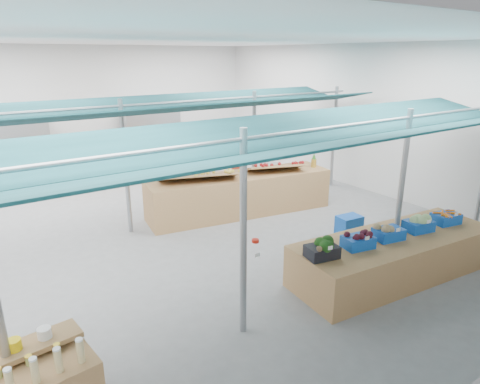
# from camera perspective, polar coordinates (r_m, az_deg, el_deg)

# --- Properties ---
(floor) EXTENTS (13.00, 13.00, 0.00)m
(floor) POSITION_cam_1_polar(r_m,az_deg,el_deg) (10.13, -8.01, -4.86)
(floor) COLOR slate
(floor) RESTS_ON ground
(hall) EXTENTS (13.00, 13.00, 13.00)m
(hall) POSITION_cam_1_polar(r_m,az_deg,el_deg) (10.74, -12.18, 10.85)
(hall) COLOR silver
(hall) RESTS_ON ground
(pole_grid) EXTENTS (10.00, 4.60, 3.00)m
(pole_grid) POSITION_cam_1_polar(r_m,az_deg,el_deg) (8.50, 1.39, 3.75)
(pole_grid) COLOR gray
(pole_grid) RESTS_ON floor
(awnings) EXTENTS (9.50, 7.08, 0.30)m
(awnings) POSITION_cam_1_polar(r_m,az_deg,el_deg) (8.31, 1.44, 10.24)
(awnings) COLOR #0B2C30
(awnings) RESTS_ON pole_grid
(back_shelving_left) EXTENTS (2.00, 0.50, 2.00)m
(back_shelving_left) POSITION_cam_1_polar(r_m,az_deg,el_deg) (14.78, -27.81, 4.54)
(back_shelving_left) COLOR #B23F33
(back_shelving_left) RESTS_ON floor
(back_shelving_right) EXTENTS (2.00, 0.50, 2.00)m
(back_shelving_right) POSITION_cam_1_polar(r_m,az_deg,el_deg) (15.91, -11.60, 7.06)
(back_shelving_right) COLOR #B23F33
(back_shelving_right) RESTS_ON floor
(veg_counter) EXTENTS (4.08, 1.72, 0.77)m
(veg_counter) POSITION_cam_1_polar(r_m,az_deg,el_deg) (8.35, 19.87, -8.03)
(veg_counter) COLOR olive
(veg_counter) RESTS_ON floor
(fruit_counter) EXTENTS (4.82, 1.90, 1.01)m
(fruit_counter) POSITION_cam_1_polar(r_m,az_deg,el_deg) (10.85, -0.01, -0.28)
(fruit_counter) COLOR olive
(fruit_counter) RESTS_ON floor
(far_counter) EXTENTS (4.73, 1.46, 0.84)m
(far_counter) POSITION_cam_1_polar(r_m,az_deg,el_deg) (14.08, -15.52, 2.96)
(far_counter) COLOR olive
(far_counter) RESTS_ON floor
(crate_stack) EXTENTS (0.54, 0.41, 0.61)m
(crate_stack) POSITION_cam_1_polar(r_m,az_deg,el_deg) (9.49, 14.28, -4.86)
(crate_stack) COLOR #104BB0
(crate_stack) RESTS_ON floor
(vendor_left) EXTENTS (0.75, 0.56, 1.88)m
(vendor_left) POSITION_cam_1_polar(r_m,az_deg,el_deg) (11.06, -8.40, 2.23)
(vendor_left) COLOR blue
(vendor_left) RESTS_ON floor
(vendor_right) EXTENTS (1.02, 0.86, 1.88)m
(vendor_right) POSITION_cam_1_polar(r_m,az_deg,el_deg) (11.93, -0.65, 3.58)
(vendor_right) COLOR #B42B16
(vendor_right) RESTS_ON floor
(crate_broccoli) EXTENTS (0.56, 0.45, 0.35)m
(crate_broccoli) POSITION_cam_1_polar(r_m,az_deg,el_deg) (7.01, 10.89, -7.38)
(crate_broccoli) COLOR black
(crate_broccoli) RESTS_ON veg_counter
(crate_beets) EXTENTS (0.56, 0.45, 0.29)m
(crate_beets) POSITION_cam_1_polar(r_m,az_deg,el_deg) (7.50, 15.47, -6.20)
(crate_beets) COLOR #104BB0
(crate_beets) RESTS_ON veg_counter
(crate_celeriac) EXTENTS (0.56, 0.45, 0.31)m
(crate_celeriac) POSITION_cam_1_polar(r_m,az_deg,el_deg) (7.99, 19.21, -4.98)
(crate_celeriac) COLOR #104BB0
(crate_celeriac) RESTS_ON veg_counter
(crate_cabbage) EXTENTS (0.56, 0.45, 0.35)m
(crate_cabbage) POSITION_cam_1_polar(r_m,az_deg,el_deg) (8.54, 22.73, -3.80)
(crate_cabbage) COLOR #104BB0
(crate_cabbage) RESTS_ON veg_counter
(crate_carrots) EXTENTS (0.56, 0.45, 0.29)m
(crate_carrots) POSITION_cam_1_polar(r_m,az_deg,el_deg) (9.15, 25.75, -3.12)
(crate_carrots) COLOR #104BB0
(crate_carrots) RESTS_ON veg_counter
(sparrow) EXTENTS (0.12, 0.09, 0.11)m
(sparrow) POSITION_cam_1_polar(r_m,az_deg,el_deg) (6.78, 10.52, -7.45)
(sparrow) COLOR brown
(sparrow) RESTS_ON crate_broccoli
(pole_ribbon) EXTENTS (0.12, 0.12, 0.28)m
(pole_ribbon) POSITION_cam_1_polar(r_m,az_deg,el_deg) (6.75, 2.09, -6.70)
(pole_ribbon) COLOR red
(pole_ribbon) RESTS_ON pole_grid
(apple_heap_yellow) EXTENTS (2.02, 1.30, 0.27)m
(apple_heap_yellow) POSITION_cam_1_polar(r_m,az_deg,el_deg) (10.16, -5.48, 2.31)
(apple_heap_yellow) COLOR #997247
(apple_heap_yellow) RESTS_ON fruit_counter
(apple_heap_red) EXTENTS (1.65, 1.16, 0.27)m
(apple_heap_red) POSITION_cam_1_polar(r_m,az_deg,el_deg) (10.99, 4.75, 3.53)
(apple_heap_red) COLOR #997247
(apple_heap_red) RESTS_ON fruit_counter
(pineapple) EXTENTS (0.14, 0.14, 0.39)m
(pineapple) POSITION_cam_1_polar(r_m,az_deg,el_deg) (11.60, 9.82, 4.16)
(pineapple) COLOR #8C6019
(pineapple) RESTS_ON fruit_counter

